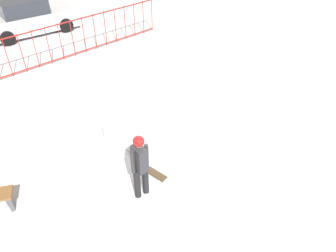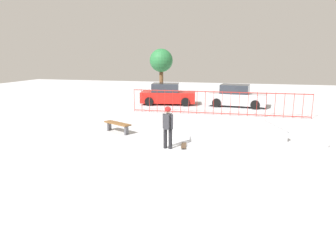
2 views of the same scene
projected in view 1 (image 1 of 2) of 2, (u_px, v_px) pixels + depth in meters
ground_plane at (162, 153)px, 8.91m from camera, size 60.00×60.00×0.00m
skate_ramp at (182, 105)px, 10.21m from camera, size 5.97×4.35×0.74m
skater at (140, 162)px, 7.17m from camera, size 0.44×0.40×1.73m
skateboard at (153, 172)px, 8.23m from camera, size 0.35×0.82×0.09m
perimeter_fence at (42, 47)px, 12.60m from camera, size 11.09×0.20×1.50m
parked_car_silver at (29, 18)px, 15.36m from camera, size 4.25×2.25×1.60m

